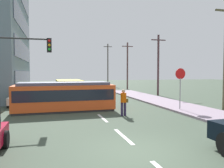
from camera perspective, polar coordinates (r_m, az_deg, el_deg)
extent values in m
plane|color=#404F3F|center=(17.47, -5.40, -6.05)|extent=(120.00, 120.00, 0.00)
cube|color=gray|center=(16.48, 21.44, -6.54)|extent=(3.20, 36.00, 0.14)
cube|color=silver|center=(9.86, 2.90, -13.10)|extent=(0.16, 2.40, 0.01)
cube|color=silver|center=(13.61, -2.44, -8.60)|extent=(0.16, 2.40, 0.01)
cube|color=silver|center=(22.64, -7.72, -3.99)|extent=(0.16, 2.40, 0.01)
cube|color=silver|center=(28.56, -9.32, -2.56)|extent=(0.16, 2.40, 0.01)
cube|color=#2D3847|center=(27.94, -21.39, 1.09)|extent=(0.06, 13.94, 1.92)
cube|color=#2D3847|center=(28.04, -21.51, 7.64)|extent=(0.06, 13.94, 1.92)
cube|color=#2D3847|center=(28.49, -21.63, 14.06)|extent=(0.06, 13.94, 1.92)
cube|color=#E45220|center=(16.39, -11.98, -3.18)|extent=(6.93, 2.60, 1.69)
cube|color=#2D2D2D|center=(16.52, -11.95, -6.36)|extent=(6.79, 2.48, 0.15)
cube|color=#515369|center=(16.32, -12.02, 0.12)|extent=(6.23, 2.22, 0.20)
cube|color=#1E232D|center=(16.37, -11.99, -2.47)|extent=(6.65, 2.64, 0.75)
cube|color=gold|center=(24.58, -10.87, -0.88)|extent=(2.60, 5.37, 1.62)
cube|color=black|center=(21.97, -10.22, -0.69)|extent=(2.25, 0.16, 0.97)
cube|color=black|center=(24.56, -10.88, -0.21)|extent=(2.62, 4.57, 0.65)
cylinder|color=black|center=(22.94, -10.44, -2.80)|extent=(2.57, 0.95, 0.90)
cylinder|color=black|center=(26.32, -11.22, -2.07)|extent=(2.57, 0.95, 0.90)
cylinder|color=#2E2343|center=(14.20, 2.53, -6.39)|extent=(0.16, 0.16, 0.85)
cylinder|color=#2E2343|center=(14.27, 3.30, -6.35)|extent=(0.16, 0.16, 0.85)
cylinder|color=#DF4D05|center=(14.14, 2.93, -3.47)|extent=(0.36, 0.36, 0.60)
sphere|color=tan|center=(14.10, 2.93, -1.81)|extent=(0.22, 0.22, 0.22)
cube|color=#564112|center=(14.28, 3.70, -4.22)|extent=(0.22, 0.14, 0.24)
cylinder|color=black|center=(9.18, -25.49, -12.56)|extent=(0.22, 0.64, 0.64)
cube|color=silver|center=(20.53, -21.79, -3.45)|extent=(1.86, 4.45, 0.55)
cube|color=black|center=(20.33, -21.85, -2.17)|extent=(1.69, 2.46, 0.40)
cylinder|color=black|center=(21.96, -23.78, -3.60)|extent=(0.23, 0.64, 0.64)
cylinder|color=black|center=(21.80, -19.08, -3.56)|extent=(0.23, 0.64, 0.64)
cylinder|color=black|center=(19.35, -24.82, -4.48)|extent=(0.23, 0.64, 0.64)
cylinder|color=black|center=(19.16, -19.48, -4.44)|extent=(0.23, 0.64, 0.64)
cylinder|color=gray|center=(16.53, 16.87, -2.35)|extent=(0.07, 0.07, 2.20)
cylinder|color=red|center=(16.47, 16.94, 2.51)|extent=(0.76, 0.04, 0.76)
cylinder|color=#333333|center=(14.35, -21.44, 10.68)|extent=(2.85, 0.10, 0.10)
cube|color=black|center=(14.23, -15.63, 9.42)|extent=(0.28, 0.24, 0.84)
sphere|color=red|center=(14.13, -15.64, 10.49)|extent=(0.16, 0.16, 0.16)
sphere|color=gold|center=(14.10, -15.63, 9.48)|extent=(0.16, 0.16, 0.16)
sphere|color=green|center=(14.07, -15.62, 8.47)|extent=(0.16, 0.16, 0.16)
cylinder|color=#4E3338|center=(27.16, 11.63, 4.66)|extent=(0.24, 0.24, 7.13)
cube|color=#4E3338|center=(27.41, 11.70, 10.87)|extent=(1.80, 0.12, 0.12)
cylinder|color=brown|center=(36.13, 3.93, 4.54)|extent=(0.24, 0.24, 7.48)
cube|color=brown|center=(36.36, 3.95, 9.50)|extent=(1.80, 0.12, 0.12)
cylinder|color=#4B403C|center=(48.12, -1.06, 4.94)|extent=(0.24, 0.24, 8.80)
cube|color=#4B403C|center=(48.41, -1.07, 9.44)|extent=(1.80, 0.12, 0.12)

